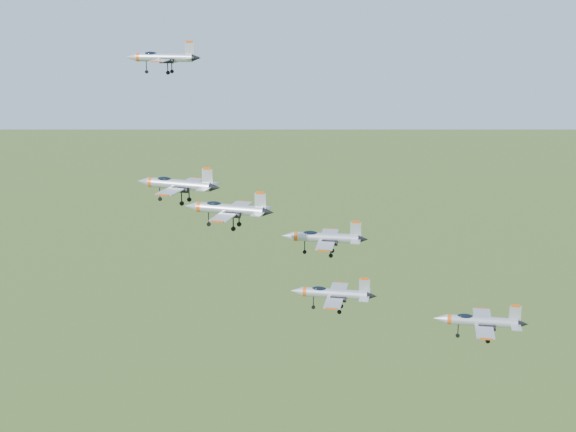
{
  "coord_description": "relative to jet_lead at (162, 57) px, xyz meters",
  "views": [
    {
      "loc": [
        13.44,
        -110.18,
        161.35
      ],
      "look_at": [
        6.73,
        -2.8,
        131.7
      ],
      "focal_mm": 50.0,
      "sensor_mm": 36.0,
      "label": 1
    }
  ],
  "objects": [
    {
      "name": "jet_left_low",
      "position": [
        24.28,
        0.42,
        -27.64
      ],
      "size": [
        13.75,
        11.4,
        3.67
      ],
      "rotation": [
        0.0,
        0.0,
        -0.09
      ],
      "color": "#A5A9B1"
    },
    {
      "name": "jet_right_low",
      "position": [
        25.87,
        -22.52,
        -28.18
      ],
      "size": [
        11.36,
        9.46,
        3.03
      ],
      "rotation": [
        0.0,
        0.0,
        -0.12
      ],
      "color": "#A5A9B1"
    },
    {
      "name": "jet_trail",
      "position": [
        47.25,
        -9.83,
        -36.82
      ],
      "size": [
        13.64,
        11.34,
        3.64
      ],
      "rotation": [
        0.0,
        0.0,
        -0.11
      ],
      "color": "#A5A9B1"
    },
    {
      "name": "jet_lead",
      "position": [
        0.0,
        0.0,
        0.0
      ],
      "size": [
        11.65,
        9.66,
        3.11
      ],
      "rotation": [
        0.0,
        0.0,
        -0.09
      ],
      "color": "#A5A9B1"
    },
    {
      "name": "jet_left_high",
      "position": [
        4.28,
        -13.38,
        -16.17
      ],
      "size": [
        12.54,
        10.66,
        3.41
      ],
      "rotation": [
        0.0,
        0.0,
        -0.28
      ],
      "color": "#A5A9B1"
    },
    {
      "name": "jet_right_high",
      "position": [
        13.2,
        -27.58,
        -15.78
      ],
      "size": [
        11.35,
        9.57,
        3.05
      ],
      "rotation": [
        0.0,
        0.0,
        -0.22
      ],
      "color": "#A5A9B1"
    }
  ]
}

